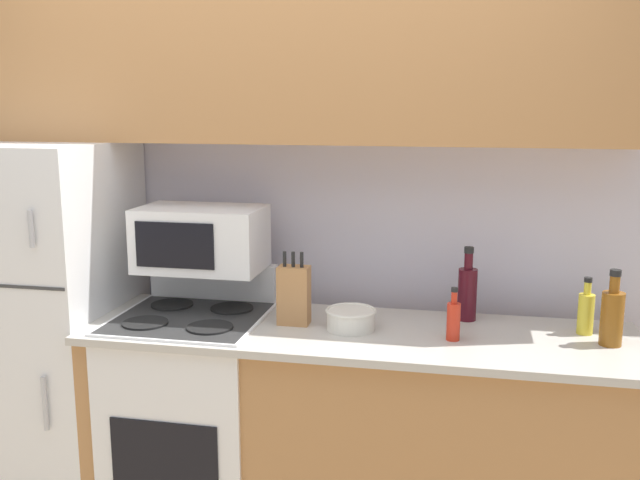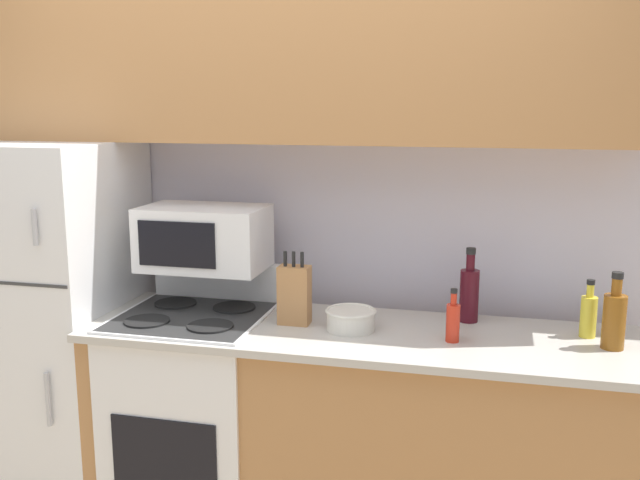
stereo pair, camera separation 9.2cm
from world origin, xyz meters
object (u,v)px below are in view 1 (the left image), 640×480
object	(u,v)px
bowl	(351,319)
bottle_wine_red	(467,291)
refrigerator	(45,330)
bottle_hot_sauce	(453,320)
stove	(194,421)
knife_block	(294,295)
bottle_cooking_spray	(586,312)
microwave	(201,238)
bottle_whiskey	(612,316)

from	to	relation	value
bowl	bottle_wine_red	xyz separation A→B (m)	(0.44, 0.22, 0.07)
refrigerator	bottle_hot_sauce	size ratio (longest dim) A/B	8.19
stove	knife_block	size ratio (longest dim) A/B	3.78
knife_block	bowl	size ratio (longest dim) A/B	1.48
stove	bottle_cooking_spray	xyz separation A→B (m)	(1.54, 0.12, 0.54)
stove	bottle_hot_sauce	bearing A→B (deg)	-2.89
bottle_wine_red	bottle_cooking_spray	world-z (taller)	bottle_wine_red
bottle_hot_sauce	microwave	bearing A→B (deg)	170.04
refrigerator	knife_block	world-z (taller)	refrigerator
microwave	stove	bearing A→B (deg)	-92.53
refrigerator	bowl	distance (m)	1.38
stove	bottle_whiskey	distance (m)	1.71
refrigerator	microwave	bearing A→B (deg)	5.54
bottle_cooking_spray	refrigerator	bearing A→B (deg)	-178.46
refrigerator	microwave	world-z (taller)	refrigerator
stove	bottle_whiskey	bearing A→B (deg)	0.27
microwave	bottle_hot_sauce	distance (m)	1.09
knife_block	bowl	distance (m)	0.25
bottle_wine_red	bowl	bearing A→B (deg)	-153.32
bottle_whiskey	microwave	bearing A→B (deg)	175.62
knife_block	bottle_hot_sauce	distance (m)	0.63
refrigerator	bottle_wine_red	world-z (taller)	refrigerator
stove	bottle_hot_sauce	world-z (taller)	bottle_hot_sauce
microwave	knife_block	bearing A→B (deg)	-14.97
bottle_hot_sauce	knife_block	bearing A→B (deg)	173.55
stove	bottle_cooking_spray	world-z (taller)	bottle_cooking_spray
knife_block	bottle_hot_sauce	world-z (taller)	knife_block
bottle_wine_red	bottle_hot_sauce	bearing A→B (deg)	-100.11
microwave	bottle_wine_red	distance (m)	1.11
microwave	bottle_wine_red	xyz separation A→B (m)	(1.09, 0.08, -0.19)
refrigerator	bottle_hot_sauce	world-z (taller)	refrigerator
knife_block	bottle_cooking_spray	xyz separation A→B (m)	(1.11, 0.10, -0.03)
bottle_whiskey	bottle_wine_red	size ratio (longest dim) A/B	0.93
refrigerator	knife_block	xyz separation A→B (m)	(1.13, -0.04, 0.24)
stove	bowl	size ratio (longest dim) A/B	5.59
bottle_wine_red	refrigerator	bearing A→B (deg)	-175.24
microwave	knife_block	size ratio (longest dim) A/B	1.75
refrigerator	bottle_whiskey	bearing A→B (deg)	-1.34
knife_block	bottle_whiskey	world-z (taller)	knife_block
bottle_whiskey	bottle_cooking_spray	bearing A→B (deg)	121.92
microwave	refrigerator	bearing A→B (deg)	-174.46
bottle_wine_red	bottle_cooking_spray	size ratio (longest dim) A/B	1.36
stove	bowl	world-z (taller)	stove
microwave	bottle_hot_sauce	xyz separation A→B (m)	(1.05, -0.18, -0.23)
microwave	bowl	xyz separation A→B (m)	(0.66, -0.14, -0.26)
bottle_wine_red	knife_block	bearing A→B (deg)	-163.78
bottle_whiskey	bowl	bearing A→B (deg)	-179.07
refrigerator	bottle_whiskey	distance (m)	2.33
bottle_hot_sauce	bowl	bearing A→B (deg)	173.35
bottle_whiskey	knife_block	bearing A→B (deg)	179.54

